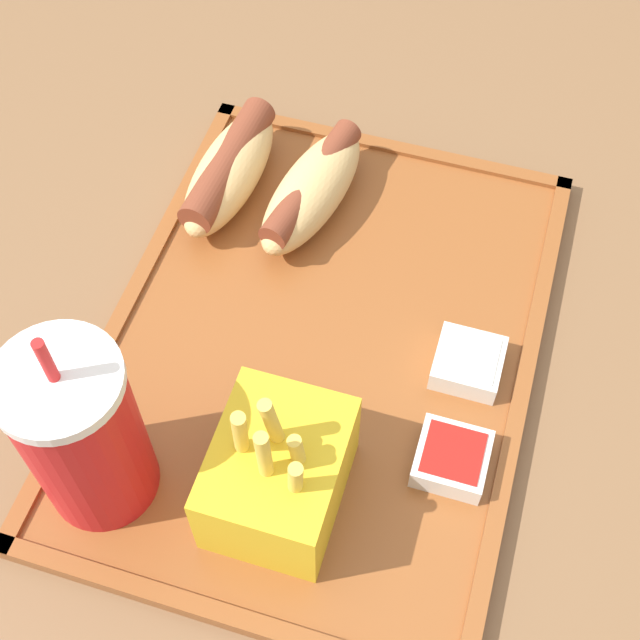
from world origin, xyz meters
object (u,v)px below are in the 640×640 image
Objects in this scene: hot_dog_far at (229,170)px; sauce_cup_mayo at (468,362)px; sauce_cup_ketchup at (452,458)px; soda_cup at (83,434)px; fries_carton at (278,473)px; hot_dog_near at (312,189)px.

sauce_cup_mayo is (-0.11, -0.22, -0.01)m from hot_dog_far.
soda_cup is at bearing 109.71° from sauce_cup_ketchup.
sauce_cup_ketchup is (0.05, -0.10, -0.03)m from fries_carton.
hot_dog_near is 0.19m from sauce_cup_mayo.
fries_carton is (-0.24, -0.05, 0.01)m from hot_dog_near.
hot_dog_near is (0.27, -0.06, -0.05)m from soda_cup.
hot_dog_far is at bearing 1.66° from soda_cup.
sauce_cup_ketchup is at bearing -62.27° from fries_carton.
hot_dog_far is 3.02× the size of sauce_cup_ketchup.
fries_carton reaches higher than sauce_cup_ketchup.
hot_dog_near is 1.27× the size of fries_carton.
hot_dog_far is at bearing 50.14° from sauce_cup_ketchup.
sauce_cup_mayo is (-0.11, -0.15, -0.01)m from hot_dog_near.
fries_carton is 0.17m from sauce_cup_mayo.
hot_dog_far is at bearing 90.00° from hot_dog_near.
hot_dog_near is at bearing 53.44° from sauce_cup_mayo.
hot_dog_far reaches higher than hot_dog_near.
hot_dog_far is 0.98× the size of hot_dog_near.
sauce_cup_ketchup is (-0.08, -0.00, 0.00)m from sauce_cup_mayo.
hot_dog_near is at bearing -13.09° from soda_cup.
hot_dog_far is 0.27m from fries_carton.
hot_dog_near is at bearing 39.61° from sauce_cup_ketchup.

